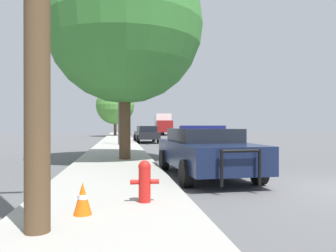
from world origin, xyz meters
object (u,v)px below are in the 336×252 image
traffic_cone (83,198)px  car_background_oncoming (196,134)px  traffic_light (138,89)px  car_background_distant (156,130)px  car_background_midblock (146,134)px  box_truck (163,124)px  tree_sidewalk_near (125,26)px  police_car (205,150)px  fire_hydrant (145,180)px  tree_sidewalk_far (115,105)px

traffic_cone → car_background_oncoming: bearing=72.7°
traffic_light → car_background_distant: bearing=81.0°
car_background_oncoming → car_background_midblock: car_background_midblock is taller
box_truck → tree_sidewalk_near: (-6.24, -36.29, 3.78)m
police_car → fire_hydrant: size_ratio=6.81×
traffic_light → traffic_cone: traffic_light is taller
tree_sidewalk_far → tree_sidewalk_near: bearing=-88.4°
car_background_midblock → police_car: bearing=-91.6°
car_background_distant → car_background_midblock: bearing=-98.6°
car_background_midblock → car_background_distant: (3.13, 20.93, -0.04)m
car_background_midblock → car_background_oncoming: bearing=5.2°
traffic_light → tree_sidewalk_near: bearing=-96.2°
traffic_light → traffic_cone: 18.55m
traffic_cone → fire_hydrant: bearing=34.2°
police_car → traffic_cone: size_ratio=10.16×
car_background_distant → tree_sidewalk_far: tree_sidewalk_far is taller
police_car → tree_sidewalk_near: bearing=-62.9°
car_background_oncoming → car_background_distant: 20.39m
fire_hydrant → traffic_cone: bearing=-145.8°
traffic_cone → box_truck: bearing=81.1°
traffic_light → box_truck: size_ratio=0.70×
fire_hydrant → car_background_distant: (4.93, 43.12, 0.19)m
car_background_distant → tree_sidewalk_near: bearing=-98.4°
car_background_oncoming → car_background_distant: bearing=-88.0°
car_background_midblock → fire_hydrant: bearing=-96.9°
fire_hydrant → traffic_light: 17.79m
car_background_distant → fire_hydrant: bearing=-96.7°
car_background_midblock → traffic_cone: (-2.79, -22.88, -0.38)m
tree_sidewalk_far → police_car: bearing=-84.8°
fire_hydrant → box_truck: box_truck is taller
police_car → traffic_light: bearing=-87.9°
car_background_oncoming → traffic_cone: car_background_oncoming is taller
fire_hydrant → traffic_light: size_ratio=0.13×
box_truck → car_background_oncoming: bearing=93.4°
box_truck → fire_hydrant: bearing=84.8°
car_background_distant → box_truck: 1.59m
car_background_oncoming → car_background_midblock: 4.54m
tree_sidewalk_far → tree_sidewalk_near: size_ratio=0.76×
traffic_light → car_background_midblock: 5.87m
tree_sidewalk_near → tree_sidewalk_far: bearing=91.6°
fire_hydrant → car_background_distant: car_background_distant is taller
fire_hydrant → tree_sidewalk_near: size_ratio=0.09×
tree_sidewalk_far → car_background_oncoming: bearing=-63.7°
car_background_distant → box_truck: bearing=30.0°
car_background_midblock → car_background_distant: size_ratio=1.11×
box_truck → tree_sidewalk_near: tree_sidewalk_near is taller
police_car → car_background_distant: police_car is taller
car_background_oncoming → box_truck: size_ratio=0.57×
traffic_light → box_truck: 26.93m
police_car → traffic_light: size_ratio=0.91×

